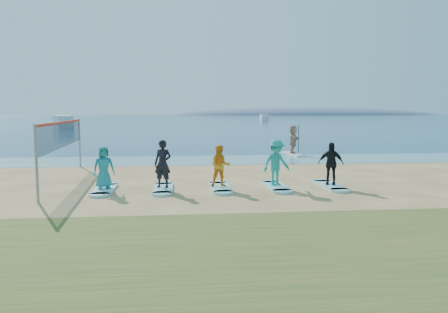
{
  "coord_description": "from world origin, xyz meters",
  "views": [
    {
      "loc": [
        -0.27,
        -15.04,
        2.9
      ],
      "look_at": [
        1.5,
        2.0,
        1.1
      ],
      "focal_mm": 35.0,
      "sensor_mm": 36.0,
      "label": 1
    }
  ],
  "objects": [
    {
      "name": "island_ridge",
      "position": [
        95.0,
        300.0,
        0.0
      ],
      "size": [
        220.0,
        56.0,
        18.0
      ],
      "primitive_type": "ellipsoid",
      "color": "slate",
      "rests_on": "ground"
    },
    {
      "name": "ocean",
      "position": [
        0.0,
        160.0,
        0.01
      ],
      "size": [
        600.0,
        600.0,
        0.0
      ],
      "primitive_type": "plane",
      "color": "navy",
      "rests_on": "ground"
    },
    {
      "name": "boat_offshore_a",
      "position": [
        -19.84,
        61.74,
        0.0
      ],
      "size": [
        4.91,
        7.4,
        2.1
      ],
      "primitive_type": "cube",
      "rotation": [
        0.0,
        0.0,
        0.39
      ],
      "color": "silver",
      "rests_on": "ground"
    },
    {
      "name": "surfboard_0",
      "position": [
        -2.99,
        0.97,
        0.04
      ],
      "size": [
        0.7,
        2.2,
        0.09
      ],
      "primitive_type": "cube",
      "color": "#90DBDF",
      "rests_on": "ground"
    },
    {
      "name": "surfboard_1",
      "position": [
        -0.87,
        0.97,
        0.04
      ],
      "size": [
        0.7,
        2.2,
        0.09
      ],
      "primitive_type": "cube",
      "color": "#90DBDF",
      "rests_on": "ground"
    },
    {
      "name": "paddleboard",
      "position": [
        7.21,
        12.92,
        0.06
      ],
      "size": [
        1.06,
        3.06,
        0.12
      ],
      "primitive_type": "cube",
      "rotation": [
        0.0,
        0.0,
        0.12
      ],
      "color": "silver",
      "rests_on": "ground"
    },
    {
      "name": "paddleboarder",
      "position": [
        7.21,
        12.92,
        1.04
      ],
      "size": [
        0.66,
        1.73,
        1.83
      ],
      "primitive_type": "imported",
      "rotation": [
        0.0,
        0.0,
        1.5
      ],
      "color": "tan",
      "rests_on": "paddleboard"
    },
    {
      "name": "student_0",
      "position": [
        -2.99,
        0.97,
        0.86
      ],
      "size": [
        0.88,
        0.72,
        1.54
      ],
      "primitive_type": "imported",
      "rotation": [
        0.0,
        0.0,
        0.35
      ],
      "color": "teal",
      "rests_on": "surfboard_0"
    },
    {
      "name": "student_1",
      "position": [
        -0.87,
        0.97,
        0.97
      ],
      "size": [
        0.75,
        0.62,
        1.76
      ],
      "primitive_type": "imported",
      "rotation": [
        0.0,
        0.0,
        -0.35
      ],
      "color": "black",
      "rests_on": "surfboard_1"
    },
    {
      "name": "surfboard_3",
      "position": [
        3.37,
        0.97,
        0.04
      ],
      "size": [
        0.7,
        2.2,
        0.09
      ],
      "primitive_type": "cube",
      "color": "#90DBDF",
      "rests_on": "ground"
    },
    {
      "name": "boat_offshore_b",
      "position": [
        26.0,
        117.89,
        0.0
      ],
      "size": [
        2.37,
        5.6,
        1.8
      ],
      "primitive_type": "cube",
      "rotation": [
        0.0,
        0.0,
        -0.06
      ],
      "color": "silver",
      "rests_on": "ground"
    },
    {
      "name": "student_4",
      "position": [
        5.49,
        0.97,
        0.9
      ],
      "size": [
        1.02,
        0.73,
        1.61
      ],
      "primitive_type": "imported",
      "rotation": [
        0.0,
        0.0,
        -0.4
      ],
      "color": "black",
      "rests_on": "surfboard_4"
    },
    {
      "name": "surfboard_2",
      "position": [
        1.25,
        0.97,
        0.04
      ],
      "size": [
        0.7,
        2.2,
        0.09
      ],
      "primitive_type": "cube",
      "color": "#90DBDF",
      "rests_on": "ground"
    },
    {
      "name": "volleyball_net",
      "position": [
        -5.05,
        3.6,
        1.9
      ],
      "size": [
        0.72,
        9.07,
        2.5
      ],
      "rotation": [
        0.0,
        0.0,
        0.07
      ],
      "color": "gray",
      "rests_on": "ground"
    },
    {
      "name": "student_3",
      "position": [
        3.37,
        0.97,
        0.96
      ],
      "size": [
        1.28,
        1.02,
        1.73
      ],
      "primitive_type": "imported",
      "rotation": [
        0.0,
        0.0,
        0.38
      ],
      "color": "teal",
      "rests_on": "surfboard_3"
    },
    {
      "name": "shallow_water",
      "position": [
        0.0,
        10.5,
        0.01
      ],
      "size": [
        600.0,
        600.0,
        0.0
      ],
      "primitive_type": "plane",
      "color": "teal",
      "rests_on": "ground"
    },
    {
      "name": "surfboard_4",
      "position": [
        5.49,
        0.97,
        0.04
      ],
      "size": [
        0.7,
        2.2,
        0.09
      ],
      "primitive_type": "cube",
      "color": "#90DBDF",
      "rests_on": "ground"
    },
    {
      "name": "student_2",
      "position": [
        1.25,
        0.97,
        0.86
      ],
      "size": [
        0.78,
        0.62,
        1.54
      ],
      "primitive_type": "imported",
      "rotation": [
        0.0,
        0.0,
        -0.06
      ],
      "color": "orange",
      "rests_on": "surfboard_2"
    },
    {
      "name": "ground",
      "position": [
        0.0,
        0.0,
        0.0
      ],
      "size": [
        600.0,
        600.0,
        0.0
      ],
      "primitive_type": "plane",
      "color": "tan",
      "rests_on": "ground"
    }
  ]
}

